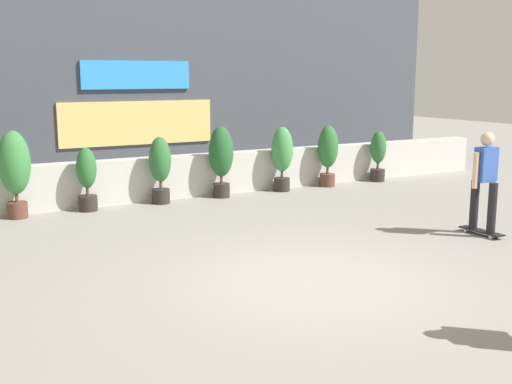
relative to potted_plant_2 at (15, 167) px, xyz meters
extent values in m
plane|color=gray|center=(2.78, -5.55, -0.95)|extent=(48.00, 48.00, 0.00)
cube|color=beige|center=(2.78, 0.45, -0.50)|extent=(18.00, 0.40, 0.90)
cube|color=#424751|center=(2.78, 4.45, 2.30)|extent=(20.00, 2.00, 6.50)
cube|color=#3399F2|center=(3.48, 3.41, 1.65)|extent=(2.80, 0.08, 0.70)
cube|color=#F2CC72|center=(3.48, 3.42, 0.45)|extent=(4.00, 0.06, 1.10)
cylinder|color=brown|center=(0.00, 0.00, -0.80)|extent=(0.36, 0.36, 0.30)
cylinder|color=brown|center=(0.00, 0.00, -0.57)|extent=(0.06, 0.06, 0.15)
ellipsoid|color=#387F3D|center=(0.00, 0.00, 0.08)|extent=(0.57, 0.57, 1.16)
cylinder|color=#2D2823|center=(1.30, 0.00, -0.80)|extent=(0.36, 0.36, 0.30)
cylinder|color=brown|center=(1.30, 0.00, -0.57)|extent=(0.06, 0.06, 0.15)
ellipsoid|color=#2D6B33|center=(1.30, 0.00, -0.11)|extent=(0.38, 0.38, 0.79)
cylinder|color=#2D2823|center=(2.79, 0.00, -0.80)|extent=(0.36, 0.36, 0.30)
cylinder|color=brown|center=(2.79, 0.00, -0.57)|extent=(0.06, 0.06, 0.15)
ellipsoid|color=#2D6B33|center=(2.79, 0.00, -0.04)|extent=(0.45, 0.45, 0.92)
cylinder|color=#2D2823|center=(4.17, 0.00, -0.80)|extent=(0.36, 0.36, 0.30)
cylinder|color=brown|center=(4.17, 0.00, -0.57)|extent=(0.06, 0.06, 0.15)
ellipsoid|color=#235B2D|center=(4.17, 0.00, 0.04)|extent=(0.53, 0.53, 1.08)
cylinder|color=#2D2823|center=(5.69, 0.00, -0.80)|extent=(0.36, 0.36, 0.30)
cylinder|color=brown|center=(5.69, 0.00, -0.57)|extent=(0.06, 0.06, 0.15)
ellipsoid|color=#428C47|center=(5.69, 0.00, 0.00)|extent=(0.49, 0.49, 1.01)
cylinder|color=brown|center=(6.95, 0.00, -0.80)|extent=(0.36, 0.36, 0.30)
cylinder|color=brown|center=(6.95, 0.00, -0.57)|extent=(0.06, 0.06, 0.15)
ellipsoid|color=#2D6B33|center=(6.95, 0.00, -0.01)|extent=(0.48, 0.48, 0.98)
cylinder|color=#2D2823|center=(8.47, 0.00, -0.80)|extent=(0.36, 0.36, 0.30)
cylinder|color=brown|center=(8.47, 0.00, -0.57)|extent=(0.06, 0.06, 0.15)
ellipsoid|color=#2D6B33|center=(8.47, 0.00, -0.10)|extent=(0.39, 0.39, 0.79)
cube|color=black|center=(6.50, -5.01, -0.88)|extent=(0.22, 0.80, 0.02)
cylinder|color=silver|center=(6.59, -5.27, -0.92)|extent=(0.03, 0.06, 0.06)
cylinder|color=silver|center=(6.43, -5.27, -0.92)|extent=(0.03, 0.06, 0.06)
cylinder|color=silver|center=(6.58, -4.75, -0.92)|extent=(0.03, 0.06, 0.06)
cylinder|color=silver|center=(6.42, -4.75, -0.92)|extent=(0.03, 0.06, 0.06)
cylinder|color=black|center=(6.51, -5.19, -0.46)|extent=(0.14, 0.14, 0.82)
cylinder|color=black|center=(6.50, -4.83, -0.46)|extent=(0.14, 0.14, 0.82)
cube|color=#3359B2|center=(6.50, -5.01, 0.23)|extent=(0.36, 0.21, 0.56)
sphere|color=beige|center=(6.50, -5.01, 0.64)|extent=(0.22, 0.22, 0.22)
cylinder|color=beige|center=(6.74, -5.01, 0.15)|extent=(0.09, 0.09, 0.58)
cylinder|color=beige|center=(6.27, -5.02, 0.15)|extent=(0.09, 0.09, 0.58)
camera|label=1|loc=(-1.62, -12.02, 1.65)|focal=44.09mm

